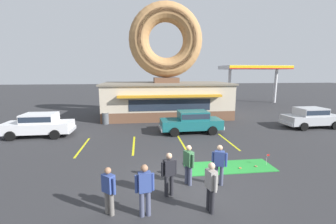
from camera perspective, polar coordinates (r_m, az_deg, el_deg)
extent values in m
plane|color=#2D2D30|center=(9.52, 4.42, -17.31)|extent=(160.00, 160.00, 0.00)
cube|color=brown|center=(22.76, -0.47, 0.12)|extent=(12.00, 6.00, 0.90)
cube|color=beige|center=(22.54, -0.48, 4.13)|extent=(12.00, 6.00, 2.30)
cube|color=slate|center=(22.45, -0.49, 7.25)|extent=(12.30, 6.30, 0.16)
cube|color=orange|center=(19.26, 0.66, 4.02)|extent=(9.00, 0.60, 0.20)
cube|color=#232D3D|center=(19.64, 0.54, 1.78)|extent=(7.20, 0.03, 1.00)
cube|color=brown|center=(22.44, -0.49, 8.10)|extent=(2.40, 1.80, 0.50)
torus|color=#B27F4C|center=(22.63, -0.50, 17.76)|extent=(7.10, 1.90, 7.10)
torus|color=#9E6B42|center=(22.21, -0.37, 17.90)|extent=(6.25, 1.05, 6.24)
cube|color=green|center=(11.15, 15.25, -13.30)|extent=(4.11, 1.45, 0.03)
torus|color=#A5724C|center=(11.53, 21.43, -12.70)|extent=(0.13, 0.13, 0.04)
torus|color=#D17F47|center=(10.60, 10.68, -14.20)|extent=(0.13, 0.13, 0.04)
torus|color=#D17F47|center=(11.08, 17.87, -13.41)|extent=(0.13, 0.13, 0.04)
torus|color=#D8667F|center=(11.19, 6.16, -12.73)|extent=(0.13, 0.13, 0.04)
sphere|color=white|center=(10.88, 13.25, -13.61)|extent=(0.04, 0.04, 0.04)
cylinder|color=silver|center=(11.77, 23.75, -11.04)|extent=(0.01, 0.01, 0.55)
cube|color=red|center=(11.72, 24.09, -9.97)|extent=(0.12, 0.01, 0.08)
cube|color=silver|center=(17.86, -30.08, -3.32)|extent=(4.40, 1.77, 0.68)
cube|color=silver|center=(17.68, -29.81, -1.30)|extent=(2.10, 1.56, 0.60)
cube|color=#232D3D|center=(17.67, -29.81, -1.24)|extent=(2.02, 1.59, 0.36)
cube|color=silver|center=(18.89, -36.27, -4.01)|extent=(0.10, 1.67, 0.24)
cube|color=silver|center=(17.16, -23.12, -4.08)|extent=(0.10, 1.67, 0.24)
cylinder|color=black|center=(17.75, -35.14, -5.02)|extent=(0.64, 0.22, 0.64)
cylinder|color=black|center=(19.27, -32.73, -3.71)|extent=(0.64, 0.22, 0.64)
cylinder|color=black|center=(16.64, -26.79, -5.14)|extent=(0.64, 0.22, 0.64)
cylinder|color=black|center=(18.26, -24.97, -3.73)|extent=(0.64, 0.22, 0.64)
cube|color=#B2B5BA|center=(21.34, 32.63, -1.58)|extent=(4.45, 1.89, 0.68)
cube|color=#B2B5BA|center=(21.14, 32.49, 0.11)|extent=(2.15, 1.62, 0.60)
cube|color=#232D3D|center=(21.13, 32.49, 0.16)|extent=(2.06, 1.64, 0.36)
cube|color=silver|center=(22.91, 36.77, -1.91)|extent=(0.15, 1.67, 0.24)
cube|color=silver|center=(19.98, 27.75, -2.53)|extent=(0.15, 1.67, 0.24)
cylinder|color=black|center=(22.94, 33.67, -1.83)|extent=(0.65, 0.24, 0.64)
cylinder|color=black|center=(21.71, 36.77, -2.74)|extent=(0.65, 0.24, 0.64)
cylinder|color=black|center=(21.20, 28.21, -2.18)|extent=(0.65, 0.24, 0.64)
cylinder|color=black|center=(19.87, 31.24, -3.20)|extent=(0.65, 0.24, 0.64)
cube|color=#196066|center=(16.53, 5.83, -2.98)|extent=(4.44, 1.87, 0.68)
cube|color=#196066|center=(16.43, 6.37, -0.79)|extent=(2.14, 1.61, 0.60)
cube|color=#232D3D|center=(16.43, 6.37, -0.72)|extent=(2.05, 1.63, 0.36)
cube|color=silver|center=(16.18, -1.88, -4.09)|extent=(0.14, 1.67, 0.24)
cube|color=silver|center=(17.26, 13.02, -3.45)|extent=(0.14, 1.67, 0.24)
cylinder|color=black|center=(15.49, 1.70, -5.12)|extent=(0.65, 0.24, 0.64)
cylinder|color=black|center=(17.17, 0.66, -3.60)|extent=(0.65, 0.24, 0.64)
cylinder|color=black|center=(16.18, 11.28, -4.65)|extent=(0.65, 0.24, 0.64)
cylinder|color=black|center=(17.80, 9.37, -3.25)|extent=(0.65, 0.24, 0.64)
cylinder|color=#474C66|center=(9.33, 13.41, -15.41)|extent=(0.15, 0.15, 0.80)
cylinder|color=#474C66|center=(9.34, 12.13, -15.34)|extent=(0.15, 0.15, 0.80)
cube|color=#33478C|center=(9.06, 12.94, -11.42)|extent=(0.44, 0.37, 0.58)
cylinder|color=#33478C|center=(9.07, 14.54, -11.68)|extent=(0.10, 0.10, 0.54)
cylinder|color=#33478C|center=(9.09, 11.33, -11.50)|extent=(0.10, 0.10, 0.54)
sphere|color=tan|center=(8.92, 13.05, -8.85)|extent=(0.21, 0.21, 0.21)
cylinder|color=#232328|center=(8.39, -0.39, -18.25)|extent=(0.15, 0.15, 0.79)
cylinder|color=#232328|center=(8.46, 0.92, -17.99)|extent=(0.15, 0.15, 0.79)
cube|color=black|center=(8.12, 0.27, -13.89)|extent=(0.43, 0.34, 0.57)
cylinder|color=black|center=(8.05, -1.41, -14.36)|extent=(0.10, 0.10, 0.53)
cylinder|color=black|center=(8.23, 1.91, -13.78)|extent=(0.10, 0.10, 0.53)
sphere|color=tan|center=(7.96, 0.27, -11.11)|extent=(0.21, 0.21, 0.21)
cylinder|color=slate|center=(7.79, -15.18, -21.15)|extent=(0.15, 0.15, 0.76)
cylinder|color=slate|center=(7.65, -14.14, -21.69)|extent=(0.15, 0.15, 0.76)
cube|color=#33478C|center=(7.40, -14.90, -17.08)|extent=(0.44, 0.43, 0.55)
cylinder|color=#33478C|center=(7.59, -16.17, -16.66)|extent=(0.10, 0.10, 0.51)
cylinder|color=#33478C|center=(7.24, -13.53, -17.89)|extent=(0.10, 0.10, 0.51)
sphere|color=#9E7051|center=(7.23, -15.05, -14.18)|extent=(0.20, 0.20, 0.20)
cylinder|color=#232328|center=(7.79, 10.31, -20.73)|extent=(0.15, 0.15, 0.81)
cylinder|color=#232328|center=(7.64, 11.14, -21.40)|extent=(0.15, 0.15, 0.81)
cube|color=gray|center=(7.38, 10.90, -16.40)|extent=(0.32, 0.43, 0.59)
cylinder|color=gray|center=(7.58, 9.87, -15.85)|extent=(0.10, 0.10, 0.54)
cylinder|color=gray|center=(7.21, 11.98, -17.38)|extent=(0.10, 0.10, 0.54)
sphere|color=beige|center=(7.20, 11.02, -13.30)|extent=(0.22, 0.22, 0.22)
cylinder|color=#474C66|center=(9.12, 5.61, -15.83)|extent=(0.15, 0.15, 0.79)
cylinder|color=#474C66|center=(9.26, 4.78, -15.41)|extent=(0.15, 0.15, 0.79)
cube|color=#386B42|center=(8.92, 5.27, -11.66)|extent=(0.39, 0.45, 0.58)
cylinder|color=#386B42|center=(8.75, 6.34, -12.31)|extent=(0.10, 0.10, 0.53)
cylinder|color=#386B42|center=(9.11, 4.23, -11.37)|extent=(0.10, 0.10, 0.53)
sphere|color=tan|center=(8.77, 5.31, -9.08)|extent=(0.21, 0.21, 0.21)
cylinder|color=#474C66|center=(7.43, -6.66, -22.20)|extent=(0.15, 0.15, 0.82)
cylinder|color=#474C66|center=(7.46, -5.03, -22.03)|extent=(0.15, 0.15, 0.82)
cube|color=#33478C|center=(7.09, -5.95, -17.25)|extent=(0.41, 0.30, 0.60)
cylinder|color=#33478C|center=(7.07, -8.04, -17.66)|extent=(0.10, 0.10, 0.55)
cylinder|color=#33478C|center=(7.15, -3.89, -17.26)|extent=(0.10, 0.10, 0.55)
sphere|color=#9E7051|center=(6.90, -6.02, -14.01)|extent=(0.22, 0.22, 0.22)
cylinder|color=#51565B|center=(19.94, -15.57, -1.60)|extent=(0.56, 0.56, 0.95)
torus|color=#303437|center=(19.85, -15.63, -0.26)|extent=(0.57, 0.57, 0.05)
cylinder|color=silver|center=(33.08, 15.30, 6.27)|extent=(0.40, 0.40, 4.80)
cylinder|color=silver|center=(36.32, 25.62, 5.95)|extent=(0.40, 0.40, 4.80)
cube|color=silver|center=(34.51, 20.98, 10.51)|extent=(9.00, 4.40, 0.50)
cube|color=yellow|center=(32.56, 22.83, 10.46)|extent=(9.00, 0.04, 0.44)
cube|color=red|center=(32.53, 22.83, 10.16)|extent=(9.00, 0.04, 0.12)
cube|color=yellow|center=(14.39, -20.86, -8.30)|extent=(0.12, 3.60, 0.01)
cube|color=yellow|center=(13.98, -8.70, -8.28)|extent=(0.12, 3.60, 0.01)
cube|color=yellow|center=(14.20, 3.60, -7.88)|extent=(0.12, 3.60, 0.01)
cube|color=yellow|center=(15.04, 15.00, -7.19)|extent=(0.12, 3.60, 0.01)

